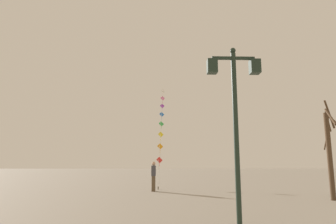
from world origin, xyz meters
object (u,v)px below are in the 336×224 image
kite_train (161,124)px  bare_tree (330,148)px  twin_lantern_lamp_post (235,99)px  kite_flyer (154,176)px

kite_train → bare_tree: kite_train is taller
twin_lantern_lamp_post → kite_train: (-1.97, 17.15, 1.56)m
twin_lantern_lamp_post → kite_flyer: size_ratio=2.85×
kite_flyer → bare_tree: (8.07, -4.53, 1.38)m
kite_train → twin_lantern_lamp_post: bearing=-83.4°
twin_lantern_lamp_post → kite_train: kite_train is taller
twin_lantern_lamp_post → kite_flyer: bearing=103.9°
kite_train → kite_flyer: 8.35m
kite_flyer → bare_tree: bare_tree is taller
kite_flyer → bare_tree: 9.36m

